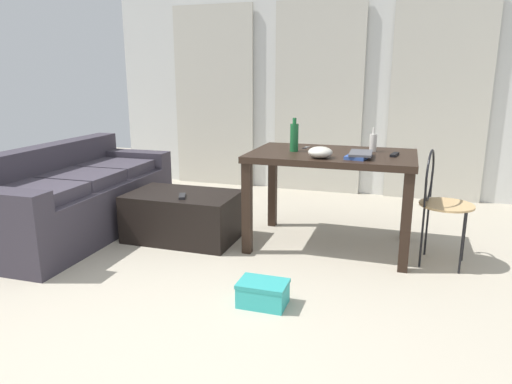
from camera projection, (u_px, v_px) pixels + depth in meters
name	position (u px, v px, depth m)	size (l,w,h in m)	color
ground_plane	(264.00, 253.00, 3.69)	(8.81, 8.81, 0.00)	#B2A893
wall_back	(320.00, 82.00, 5.43)	(5.14, 0.10, 2.58)	silver
curtains	(318.00, 99.00, 5.40)	(3.66, 0.03, 2.19)	beige
couch	(74.00, 198.00, 4.11)	(0.88, 1.98, 0.77)	#38333D
coffee_table	(183.00, 216.00, 3.97)	(0.91, 0.58, 0.40)	black
craft_table	(332.00, 166.00, 3.69)	(1.28, 0.83, 0.77)	black
wire_chair	(438.00, 194.00, 3.38)	(0.38, 0.40, 0.85)	tan
bottle_near	(373.00, 142.00, 3.70)	(0.06, 0.06, 0.19)	beige
bottle_far	(294.00, 137.00, 3.70)	(0.07, 0.07, 0.27)	#195B2D
bowl	(320.00, 152.00, 3.43)	(0.18, 0.18, 0.08)	beige
book_stack	(359.00, 155.00, 3.44)	(0.20, 0.30, 0.04)	#33519E
tv_remote_on_table	(395.00, 155.00, 3.52)	(0.04, 0.16, 0.02)	black
scissors	(305.00, 148.00, 3.90)	(0.05, 0.12, 0.00)	#9EA0A5
tv_remote_primary	(182.00, 196.00, 3.79)	(0.05, 0.15, 0.02)	#232326
shoebox	(263.00, 293.00, 2.84)	(0.30, 0.21, 0.15)	#33B2AD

